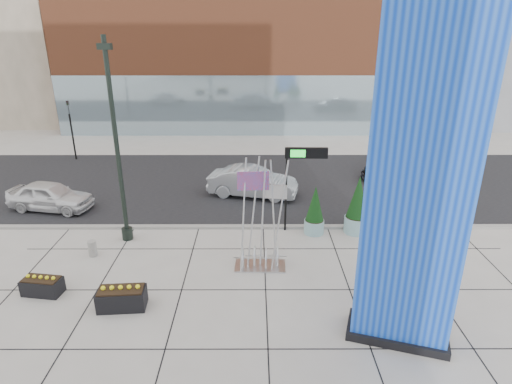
{
  "coord_description": "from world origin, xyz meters",
  "views": [
    {
      "loc": [
        0.63,
        -13.93,
        8.79
      ],
      "look_at": [
        0.66,
        2.0,
        2.58
      ],
      "focal_mm": 30.0,
      "sensor_mm": 36.0,
      "label": 1
    }
  ],
  "objects_px": {
    "blue_pylon": "(417,193)",
    "lamp_post": "(119,164)",
    "concrete_bollard": "(93,248)",
    "overhead_street_sign": "(302,160)",
    "car_silver_mid": "(253,182)",
    "car_white_west": "(50,196)",
    "public_art_sculpture": "(261,240)"
  },
  "relations": [
    {
      "from": "concrete_bollard",
      "to": "overhead_street_sign",
      "type": "distance_m",
      "value": 9.48
    },
    {
      "from": "public_art_sculpture",
      "to": "overhead_street_sign",
      "type": "bearing_deg",
      "value": 61.95
    },
    {
      "from": "lamp_post",
      "to": "blue_pylon",
      "type": "bearing_deg",
      "value": -32.81
    },
    {
      "from": "concrete_bollard",
      "to": "lamp_post",
      "type": "bearing_deg",
      "value": 55.89
    },
    {
      "from": "blue_pylon",
      "to": "public_art_sculpture",
      "type": "distance_m",
      "value": 6.73
    },
    {
      "from": "public_art_sculpture",
      "to": "car_white_west",
      "type": "distance_m",
      "value": 12.0
    },
    {
      "from": "overhead_street_sign",
      "to": "public_art_sculpture",
      "type": "bearing_deg",
      "value": -118.64
    },
    {
      "from": "public_art_sculpture",
      "to": "concrete_bollard",
      "type": "xyz_separation_m",
      "value": [
        -6.83,
        0.86,
        -0.83
      ]
    },
    {
      "from": "blue_pylon",
      "to": "lamp_post",
      "type": "relative_size",
      "value": 1.14
    },
    {
      "from": "lamp_post",
      "to": "concrete_bollard",
      "type": "distance_m",
      "value": 3.61
    },
    {
      "from": "car_white_west",
      "to": "overhead_street_sign",
      "type": "bearing_deg",
      "value": -90.09
    },
    {
      "from": "lamp_post",
      "to": "concrete_bollard",
      "type": "bearing_deg",
      "value": -124.11
    },
    {
      "from": "car_white_west",
      "to": "public_art_sculpture",
      "type": "bearing_deg",
      "value": -107.05
    },
    {
      "from": "lamp_post",
      "to": "concrete_bollard",
      "type": "xyz_separation_m",
      "value": [
        -1.0,
        -1.48,
        -3.14
      ]
    },
    {
      "from": "lamp_post",
      "to": "public_art_sculpture",
      "type": "bearing_deg",
      "value": -21.81
    },
    {
      "from": "overhead_street_sign",
      "to": "car_silver_mid",
      "type": "relative_size",
      "value": 0.81
    },
    {
      "from": "concrete_bollard",
      "to": "car_white_west",
      "type": "bearing_deg",
      "value": 128.55
    },
    {
      "from": "car_silver_mid",
      "to": "overhead_street_sign",
      "type": "bearing_deg",
      "value": -140.27
    },
    {
      "from": "blue_pylon",
      "to": "public_art_sculpture",
      "type": "height_order",
      "value": "blue_pylon"
    },
    {
      "from": "blue_pylon",
      "to": "concrete_bollard",
      "type": "bearing_deg",
      "value": 173.28
    },
    {
      "from": "lamp_post",
      "to": "car_silver_mid",
      "type": "bearing_deg",
      "value": 43.01
    },
    {
      "from": "public_art_sculpture",
      "to": "car_silver_mid",
      "type": "relative_size",
      "value": 0.92
    },
    {
      "from": "lamp_post",
      "to": "car_white_west",
      "type": "relative_size",
      "value": 1.99
    },
    {
      "from": "car_white_west",
      "to": "car_silver_mid",
      "type": "distance_m",
      "value": 10.43
    },
    {
      "from": "lamp_post",
      "to": "public_art_sculpture",
      "type": "distance_m",
      "value": 6.69
    },
    {
      "from": "car_white_west",
      "to": "blue_pylon",
      "type": "bearing_deg",
      "value": -112.56
    },
    {
      "from": "car_white_west",
      "to": "car_silver_mid",
      "type": "height_order",
      "value": "car_silver_mid"
    },
    {
      "from": "lamp_post",
      "to": "public_art_sculpture",
      "type": "height_order",
      "value": "lamp_post"
    },
    {
      "from": "blue_pylon",
      "to": "lamp_post",
      "type": "bearing_deg",
      "value": 164.7
    },
    {
      "from": "blue_pylon",
      "to": "car_white_west",
      "type": "bearing_deg",
      "value": 164.2
    },
    {
      "from": "public_art_sculpture",
      "to": "car_silver_mid",
      "type": "xyz_separation_m",
      "value": [
        -0.35,
        7.45,
        -0.37
      ]
    },
    {
      "from": "overhead_street_sign",
      "to": "concrete_bollard",
      "type": "bearing_deg",
      "value": -163.71
    }
  ]
}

